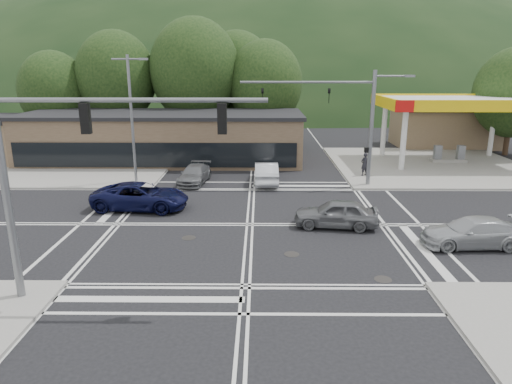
{
  "coord_description": "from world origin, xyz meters",
  "views": [
    {
      "loc": [
        0.55,
        -23.22,
        8.29
      ],
      "look_at": [
        0.32,
        1.52,
        1.4
      ],
      "focal_mm": 32.0,
      "sensor_mm": 36.0,
      "label": 1
    }
  ],
  "objects_px": {
    "car_grey_center": "(336,213)",
    "car_queue_b": "(265,151)",
    "car_queue_a": "(266,173)",
    "car_silver_east": "(472,232)",
    "pedestrian": "(364,164)",
    "car_blue_west": "(141,196)",
    "car_northbound": "(195,174)"
  },
  "relations": [
    {
      "from": "car_northbound",
      "to": "pedestrian",
      "type": "relative_size",
      "value": 2.53
    },
    {
      "from": "car_silver_east",
      "to": "car_queue_a",
      "type": "height_order",
      "value": "car_queue_a"
    },
    {
      "from": "car_silver_east",
      "to": "pedestrian",
      "type": "height_order",
      "value": "pedestrian"
    },
    {
      "from": "car_blue_west",
      "to": "car_queue_b",
      "type": "bearing_deg",
      "value": -23.25
    },
    {
      "from": "car_grey_center",
      "to": "car_northbound",
      "type": "bearing_deg",
      "value": -129.6
    },
    {
      "from": "car_blue_west",
      "to": "car_queue_a",
      "type": "bearing_deg",
      "value": -45.83
    },
    {
      "from": "car_grey_center",
      "to": "car_silver_east",
      "type": "bearing_deg",
      "value": 73.36
    },
    {
      "from": "pedestrian",
      "to": "car_queue_b",
      "type": "bearing_deg",
      "value": -69.34
    },
    {
      "from": "car_queue_a",
      "to": "car_queue_b",
      "type": "bearing_deg",
      "value": -90.92
    },
    {
      "from": "car_grey_center",
      "to": "car_queue_a",
      "type": "bearing_deg",
      "value": -151.98
    },
    {
      "from": "car_queue_b",
      "to": "pedestrian",
      "type": "bearing_deg",
      "value": 147.55
    },
    {
      "from": "car_queue_b",
      "to": "car_grey_center",
      "type": "bearing_deg",
      "value": 108.67
    },
    {
      "from": "car_grey_center",
      "to": "car_queue_b",
      "type": "height_order",
      "value": "car_queue_b"
    },
    {
      "from": "car_blue_west",
      "to": "car_grey_center",
      "type": "height_order",
      "value": "car_blue_west"
    },
    {
      "from": "car_blue_west",
      "to": "car_queue_b",
      "type": "relative_size",
      "value": 1.12
    },
    {
      "from": "car_grey_center",
      "to": "car_queue_a",
      "type": "distance_m",
      "value": 9.96
    },
    {
      "from": "car_queue_b",
      "to": "car_northbound",
      "type": "relative_size",
      "value": 1.13
    },
    {
      "from": "car_grey_center",
      "to": "car_northbound",
      "type": "height_order",
      "value": "car_grey_center"
    },
    {
      "from": "car_silver_east",
      "to": "car_northbound",
      "type": "height_order",
      "value": "car_silver_east"
    },
    {
      "from": "car_grey_center",
      "to": "car_queue_b",
      "type": "xyz_separation_m",
      "value": [
        -3.57,
        17.36,
        0.11
      ]
    },
    {
      "from": "car_silver_east",
      "to": "car_northbound",
      "type": "relative_size",
      "value": 1.07
    },
    {
      "from": "car_blue_west",
      "to": "car_queue_a",
      "type": "xyz_separation_m",
      "value": [
        7.56,
        6.25,
        -0.01
      ]
    },
    {
      "from": "car_silver_east",
      "to": "car_queue_a",
      "type": "bearing_deg",
      "value": -142.93
    },
    {
      "from": "car_grey_center",
      "to": "pedestrian",
      "type": "height_order",
      "value": "pedestrian"
    },
    {
      "from": "car_blue_west",
      "to": "car_northbound",
      "type": "bearing_deg",
      "value": -15.94
    },
    {
      "from": "car_grey_center",
      "to": "car_queue_b",
      "type": "relative_size",
      "value": 0.87
    },
    {
      "from": "car_queue_b",
      "to": "car_blue_west",
      "type": "bearing_deg",
      "value": 69.17
    },
    {
      "from": "car_silver_east",
      "to": "car_northbound",
      "type": "distance_m",
      "value": 19.01
    },
    {
      "from": "car_grey_center",
      "to": "car_northbound",
      "type": "relative_size",
      "value": 0.99
    },
    {
      "from": "car_silver_east",
      "to": "pedestrian",
      "type": "relative_size",
      "value": 2.71
    },
    {
      "from": "car_queue_a",
      "to": "pedestrian",
      "type": "xyz_separation_m",
      "value": [
        7.51,
        1.87,
        0.25
      ]
    },
    {
      "from": "car_queue_a",
      "to": "car_northbound",
      "type": "bearing_deg",
      "value": -0.92
    }
  ]
}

